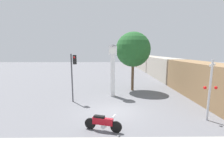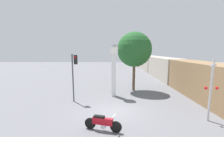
% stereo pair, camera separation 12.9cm
% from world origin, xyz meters
% --- Properties ---
extents(ground_plane, '(120.00, 120.00, 0.00)m').
position_xyz_m(ground_plane, '(0.00, 0.00, 0.00)').
color(ground_plane, slate).
extents(motorcycle, '(2.15, 0.86, 0.98)m').
position_xyz_m(motorcycle, '(-0.62, -3.20, 0.47)').
color(motorcycle, black).
rests_on(motorcycle, ground_plane).
extents(clock_tower, '(0.95, 0.95, 5.12)m').
position_xyz_m(clock_tower, '(0.08, 4.67, 3.33)').
color(clock_tower, white).
rests_on(clock_tower, ground_plane).
extents(freight_train, '(2.80, 52.05, 3.40)m').
position_xyz_m(freight_train, '(8.71, 23.37, 1.70)').
color(freight_train, olive).
rests_on(freight_train, ground_plane).
extents(traffic_light, '(0.50, 0.35, 4.24)m').
position_xyz_m(traffic_light, '(-3.39, 2.68, 2.92)').
color(traffic_light, '#47474C').
rests_on(traffic_light, ground_plane).
extents(railroad_crossing_signal, '(0.90, 0.82, 3.98)m').
position_xyz_m(railroad_crossing_signal, '(6.16, -1.75, 2.17)').
color(railroad_crossing_signal, '#B7B7BC').
rests_on(railroad_crossing_signal, ground_plane).
extents(street_tree, '(3.84, 3.84, 6.57)m').
position_xyz_m(street_tree, '(2.39, 7.21, 4.63)').
color(street_tree, brown).
rests_on(street_tree, ground_plane).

